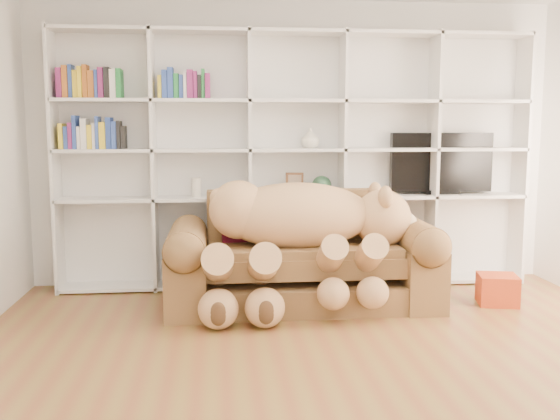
{
  "coord_description": "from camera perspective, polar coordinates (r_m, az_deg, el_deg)",
  "views": [
    {
      "loc": [
        -0.73,
        -3.52,
        1.52
      ],
      "look_at": [
        -0.22,
        1.63,
        0.82
      ],
      "focal_mm": 40.0,
      "sensor_mm": 36.0,
      "label": 1
    }
  ],
  "objects": [
    {
      "name": "picture_frame",
      "position": [
        5.89,
        1.34,
        2.42
      ],
      "size": [
        0.17,
        0.06,
        0.21
      ],
      "primitive_type": "cube",
      "rotation": [
        0.0,
        0.0,
        -0.21
      ],
      "color": "brown",
      "rests_on": "bookshelf"
    },
    {
      "name": "figurine_short",
      "position": [
        5.86,
        -7.56,
        1.77
      ],
      "size": [
        0.08,
        0.08,
        0.12
      ],
      "primitive_type": "cylinder",
      "rotation": [
        0.0,
        0.0,
        0.3
      ],
      "color": "beige",
      "rests_on": "bookshelf"
    },
    {
      "name": "green_vase",
      "position": [
        5.93,
        3.83,
        2.24
      ],
      "size": [
        0.19,
        0.19,
        0.19
      ],
      "primitive_type": "sphere",
      "color": "#2B5338",
      "rests_on": "bookshelf"
    },
    {
      "name": "figurine_tall",
      "position": [
        5.86,
        -7.66,
        2.06
      ],
      "size": [
        0.1,
        0.1,
        0.18
      ],
      "primitive_type": "cylinder",
      "rotation": [
        0.0,
        0.0,
        0.1
      ],
      "color": "beige",
      "rests_on": "bookshelf"
    },
    {
      "name": "wall_back",
      "position": [
        6.07,
        1.27,
        6.07
      ],
      "size": [
        5.0,
        0.02,
        2.7
      ],
      "primitive_type": "cube",
      "color": "white",
      "rests_on": "floor"
    },
    {
      "name": "tv",
      "position": [
        6.27,
        14.52,
        4.11
      ],
      "size": [
        1.0,
        0.18,
        0.59
      ],
      "color": "black",
      "rests_on": "bookshelf"
    },
    {
      "name": "floor",
      "position": [
        3.9,
        5.78,
        -15.27
      ],
      "size": [
        5.0,
        5.0,
        0.0
      ],
      "primitive_type": "plane",
      "color": "brown",
      "rests_on": "ground"
    },
    {
      "name": "teddy_bear",
      "position": [
        5.1,
        1.8,
        -1.77
      ],
      "size": [
        1.86,
        0.98,
        1.08
      ],
      "rotation": [
        0.0,
        0.0,
        -0.02
      ],
      "color": "tan",
      "rests_on": "sofa"
    },
    {
      "name": "sofa",
      "position": [
        5.36,
        1.98,
        -4.84
      ],
      "size": [
        2.27,
        0.98,
        0.95
      ],
      "color": "brown",
      "rests_on": "floor"
    },
    {
      "name": "throw_pillow",
      "position": [
        5.41,
        -3.25,
        -1.21
      ],
      "size": [
        0.42,
        0.25,
        0.42
      ],
      "primitive_type": "cube",
      "rotation": [
        -0.24,
        0.0,
        0.07
      ],
      "color": "#5C0F22",
      "rests_on": "sofa"
    },
    {
      "name": "shelf_vase",
      "position": [
        5.89,
        2.77,
        6.57
      ],
      "size": [
        0.23,
        0.23,
        0.18
      ],
      "primitive_type": "imported",
      "rotation": [
        0.0,
        0.0,
        -0.35
      ],
      "color": "beige",
      "rests_on": "bookshelf"
    },
    {
      "name": "bookshelf",
      "position": [
        5.91,
        -0.9,
        5.6
      ],
      "size": [
        4.43,
        0.35,
        2.4
      ],
      "color": "white",
      "rests_on": "floor"
    },
    {
      "name": "gift_box",
      "position": [
        5.71,
        19.25,
        -6.88
      ],
      "size": [
        0.38,
        0.36,
        0.26
      ],
      "primitive_type": "cube",
      "rotation": [
        0.0,
        0.0,
        -0.22
      ],
      "color": "#B63B18",
      "rests_on": "floor"
    },
    {
      "name": "snow_globe",
      "position": [
        5.85,
        -4.93,
        1.83
      ],
      "size": [
        0.11,
        0.11,
        0.11
      ],
      "primitive_type": "sphere",
      "color": "silver",
      "rests_on": "bookshelf"
    }
  ]
}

